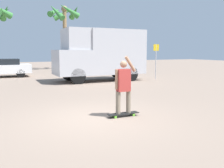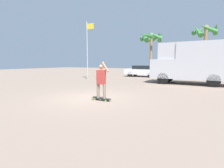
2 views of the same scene
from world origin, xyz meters
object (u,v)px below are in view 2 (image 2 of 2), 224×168
at_px(palm_tree_center_background, 152,39).
at_px(parked_car_white, 143,71).
at_px(skateboard, 101,99).
at_px(flagpole, 88,47).
at_px(person_skateboarder, 101,80).
at_px(palm_tree_near_van, 205,34).
at_px(camper_van, 191,62).

bearing_deg(palm_tree_center_background, parked_car_white, -84.93).
height_order(skateboard, flagpole, flagpole).
bearing_deg(person_skateboarder, parked_car_white, 102.21).
bearing_deg(skateboard, flagpole, 130.71).
height_order(skateboard, person_skateboarder, person_skateboarder).
relative_size(parked_car_white, palm_tree_near_van, 0.61).
xyz_separation_m(camper_van, palm_tree_near_van, (0.47, 11.31, 3.68)).
relative_size(palm_tree_near_van, flagpole, 1.15).
height_order(person_skateboarder, parked_car_white, person_skateboarder).
xyz_separation_m(camper_van, palm_tree_center_background, (-6.29, 9.71, 3.31)).
height_order(skateboard, palm_tree_near_van, palm_tree_near_van).
bearing_deg(palm_tree_center_background, camper_van, -57.09).
distance_m(skateboard, camper_van, 9.29).
bearing_deg(camper_van, flagpole, -176.45).
bearing_deg(palm_tree_near_van, palm_tree_center_background, -166.69).
bearing_deg(palm_tree_near_van, flagpole, -130.79).
bearing_deg(parked_car_white, flagpole, -124.29).
bearing_deg(skateboard, palm_tree_near_van, 80.45).
relative_size(parked_car_white, palm_tree_center_background, 0.68).
xyz_separation_m(parked_car_white, flagpole, (-3.94, -5.77, 2.64)).
xyz_separation_m(skateboard, palm_tree_near_van, (3.36, 19.97, 5.40)).
height_order(skateboard, camper_van, camper_van).
relative_size(skateboard, palm_tree_near_van, 0.14).
xyz_separation_m(skateboard, camper_van, (2.89, 8.66, 1.71)).
distance_m(parked_car_white, palm_tree_near_van, 10.03).
distance_m(skateboard, parked_car_white, 14.16).
xyz_separation_m(person_skateboarder, palm_tree_center_background, (-3.39, 18.37, 4.14)).
relative_size(skateboard, palm_tree_center_background, 0.16).
xyz_separation_m(camper_van, flagpole, (-9.82, -0.61, 1.57)).
height_order(palm_tree_near_van, flagpole, palm_tree_near_van).
bearing_deg(skateboard, camper_van, 71.54).
distance_m(skateboard, palm_tree_near_van, 20.96).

